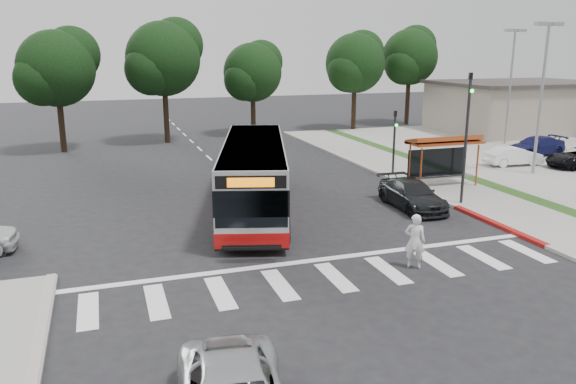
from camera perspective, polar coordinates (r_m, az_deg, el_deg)
name	(u,v)px	position (r m, az deg, el deg)	size (l,w,h in m)	color
ground	(289,233)	(23.82, 0.09, -4.20)	(140.00, 140.00, 0.00)	black
sidewalk_east	(417,175)	(35.39, 12.95, 1.69)	(4.00, 40.00, 0.12)	gray
curb_east	(388,177)	(34.40, 10.10, 1.50)	(0.30, 40.00, 0.15)	#9E9991
curb_east_red	(497,225)	(26.37, 20.47, -3.12)	(0.32, 6.00, 0.15)	maroon
parking_lot	(549,158)	(44.22, 25.02, 3.16)	(18.00, 36.00, 0.10)	gray
commercial_building	(517,108)	(57.42, 22.21, 7.88)	(14.00, 10.00, 4.40)	gray
building_roof_cap	(519,83)	(57.25, 22.43, 10.21)	(14.60, 10.60, 0.30)	#383330
crosswalk_ladder	(335,277)	(19.45, 4.85, -8.60)	(18.00, 2.60, 0.01)	silver
bus_shelter	(443,146)	(32.47, 15.52, 4.54)	(4.20, 1.60, 2.86)	#9C3E1A
traffic_signal_ne_tall	(467,128)	(28.65, 17.72, 6.24)	(0.18, 0.37, 6.50)	black
traffic_signal_ne_short	(394,136)	(34.68, 10.77, 5.61)	(0.18, 0.37, 4.00)	black
lot_light_front	(543,78)	(37.28, 24.50, 10.49)	(1.90, 0.35, 9.01)	gray
lot_light_mid	(512,71)	(48.75, 21.76, 11.35)	(1.90, 0.35, 9.01)	gray
tree_ne_a	(355,62)	(54.69, 6.87, 12.96)	(6.16, 5.74, 9.30)	black
tree_ne_b	(410,56)	(59.73, 12.30, 13.35)	(6.16, 5.74, 10.02)	black
tree_north_a	(164,58)	(47.78, -12.48, 13.19)	(6.60, 6.15, 10.17)	black
tree_north_b	(253,71)	(51.26, -3.56, 12.13)	(5.72, 5.33, 8.43)	black
tree_north_c	(57,67)	(45.58, -22.40, 11.64)	(6.16, 5.74, 9.30)	black
transit_bus	(254,177)	(26.79, -3.47, 1.54)	(2.78, 12.82, 3.31)	#AAADAF
pedestrian	(415,241)	(20.35, 12.77, -4.88)	(0.73, 0.48, 1.99)	silver
dark_sedan	(412,195)	(28.02, 12.48, -0.26)	(1.91, 4.69, 1.36)	black
parked_car_1	(513,156)	(40.03, 21.93, 3.42)	(1.33, 3.81, 1.26)	white
parked_car_3	(535,146)	(44.47, 23.82, 4.29)	(1.90, 4.67, 1.36)	#16184E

